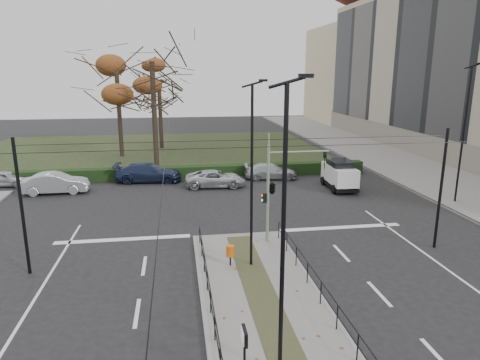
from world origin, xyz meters
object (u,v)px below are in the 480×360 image
object	(u,v)px
info_panel	(244,344)
parked_car_fifth	(271,171)
streetlamp_median_near	(284,236)
streetlamp_sidewalk	(464,133)
parked_car_third	(148,172)
bare_tree_center	(159,86)
bare_tree_near	(152,70)
parked_car_second	(56,183)
parked_car_first	(5,178)
streetlamp_median_far	(252,175)
parked_car_fourth	(215,179)
traffic_light	(274,186)
litter_bin	(230,251)
white_van	(339,174)
rust_tree	(116,72)

from	to	relation	value
info_panel	parked_car_fifth	distance (m)	24.91
streetlamp_median_near	streetlamp_sidewalk	distance (m)	21.70
parked_car_third	bare_tree_center	bearing A→B (deg)	2.26
streetlamp_median_near	bare_tree_near	bearing A→B (deg)	99.14
parked_car_second	bare_tree_center	world-z (taller)	bare_tree_center
streetlamp_median_near	parked_car_first	world-z (taller)	streetlamp_median_near
streetlamp_median_far	parked_car_fourth	world-z (taller)	streetlamp_median_far
parked_car_first	parked_car_second	bearing A→B (deg)	-115.24
streetlamp_median_far	parked_car_third	size ratio (longest dim) A/B	1.55
bare_tree_center	traffic_light	bearing A→B (deg)	-77.85
info_panel	bare_tree_center	distance (m)	40.70
litter_bin	streetlamp_median_near	world-z (taller)	streetlamp_median_near
parked_car_fourth	parked_car_second	bearing A→B (deg)	94.06
streetlamp_sidewalk	parked_car_fourth	world-z (taller)	streetlamp_sidewalk
streetlamp_median_near	parked_car_fourth	size ratio (longest dim) A/B	1.82
info_panel	streetlamp_median_far	world-z (taller)	streetlamp_median_far
white_van	bare_tree_near	size ratio (longest dim) A/B	0.32
bare_tree_near	streetlamp_median_near	bearing A→B (deg)	-80.86
white_van	bare_tree_center	xyz separation A→B (m)	(-13.72, 19.99, 5.98)
parked_car_second	streetlamp_median_near	bearing A→B (deg)	-154.30
litter_bin	parked_car_fourth	world-z (taller)	parked_car_fourth
parked_car_third	rust_tree	xyz separation A→B (m)	(-3.31, 11.08, 7.87)
streetlamp_median_far	parked_car_second	xyz separation A→B (m)	(-11.92, 14.22, -3.52)
streetlamp_median_near	bare_tree_near	xyz separation A→B (m)	(-4.44, 27.60, 4.40)
streetlamp_median_near	parked_car_second	world-z (taller)	streetlamp_median_near
info_panel	rust_tree	distance (m)	37.08
parked_car_second	white_van	distance (m)	20.93
bare_tree_center	parked_car_fifth	distance (m)	19.69
traffic_light	parked_car_first	xyz separation A→B (m)	(-17.91, 14.24, -2.42)
parked_car_fourth	bare_tree_center	world-z (taller)	bare_tree_center
litter_bin	parked_car_first	xyz separation A→B (m)	(-15.38, 16.81, -0.19)
traffic_light	bare_tree_center	world-z (taller)	bare_tree_center
streetlamp_median_far	bare_tree_center	bearing A→B (deg)	98.46
streetlamp_sidewalk	parked_car_fourth	size ratio (longest dim) A/B	1.96
parked_car_fourth	bare_tree_near	bearing A→B (deg)	41.44
litter_bin	parked_car_fifth	bearing A→B (deg)	71.37
litter_bin	bare_tree_center	size ratio (longest dim) A/B	0.09
info_panel	bare_tree_near	distance (m)	29.26
streetlamp_median_far	white_van	size ratio (longest dim) A/B	2.01
streetlamp_median_far	parked_car_second	size ratio (longest dim) A/B	1.77
parked_car_second	parked_car_fourth	world-z (taller)	parked_car_second
parked_car_third	parked_car_fourth	size ratio (longest dim) A/B	1.14
rust_tree	parked_car_fifth	world-z (taller)	rust_tree
rust_tree	parked_car_first	bearing A→B (deg)	-124.65
parked_car_fourth	bare_tree_near	xyz separation A→B (m)	(-4.66, 5.97, 8.15)
parked_car_first	traffic_light	bearing A→B (deg)	-122.49
bare_tree_center	parked_car_first	bearing A→B (deg)	-126.76
traffic_light	bare_tree_near	distance (m)	19.67
parked_car_first	streetlamp_median_far	bearing A→B (deg)	-129.98
streetlamp_median_near	parked_car_fourth	xyz separation A→B (m)	(0.21, 21.63, -3.75)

